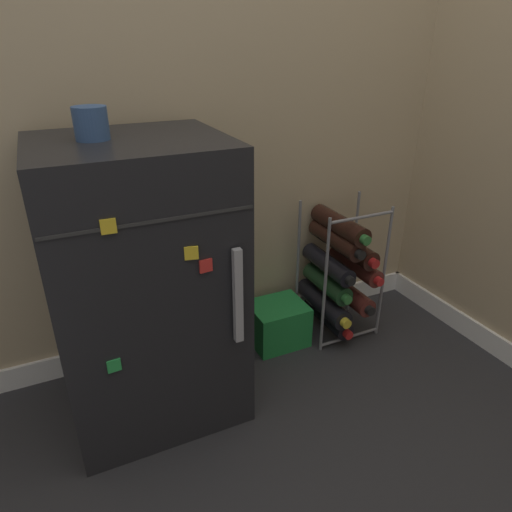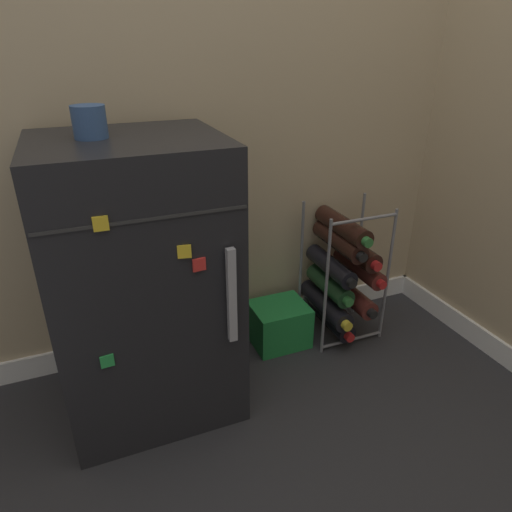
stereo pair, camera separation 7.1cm
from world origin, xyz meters
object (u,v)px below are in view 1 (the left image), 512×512
object	(u,v)px
mini_fridge	(145,286)
wine_rack	(337,272)
soda_box	(278,323)
fridge_top_cup	(91,123)

from	to	relation	value
mini_fridge	wine_rack	distance (m)	0.81
soda_box	fridge_top_cup	size ratio (longest dim) A/B	2.49
soda_box	fridge_top_cup	xyz separation A→B (m)	(-0.62, -0.10, 0.86)
mini_fridge	fridge_top_cup	world-z (taller)	fridge_top_cup
mini_fridge	fridge_top_cup	size ratio (longest dim) A/B	10.14
mini_fridge	soda_box	world-z (taller)	mini_fridge
wine_rack	fridge_top_cup	size ratio (longest dim) A/B	6.43
wine_rack	fridge_top_cup	world-z (taller)	fridge_top_cup
mini_fridge	soda_box	bearing A→B (deg)	12.65
wine_rack	fridge_top_cup	bearing A→B (deg)	-175.11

